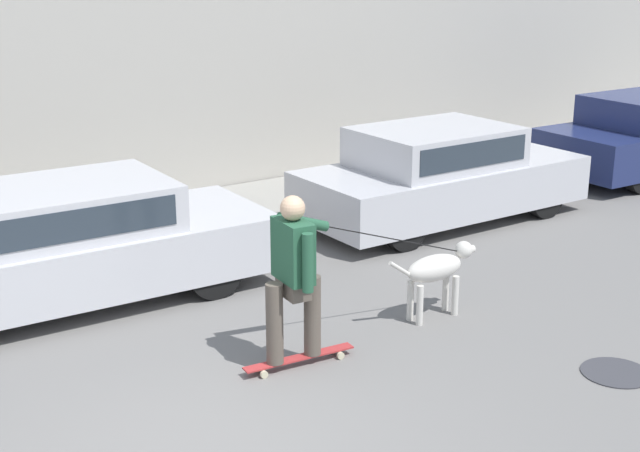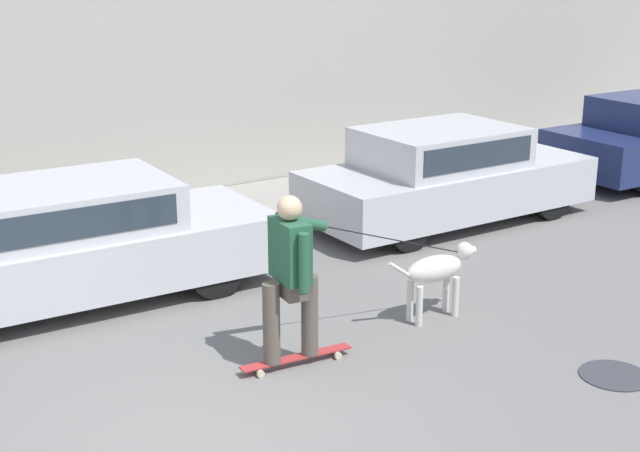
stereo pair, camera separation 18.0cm
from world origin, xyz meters
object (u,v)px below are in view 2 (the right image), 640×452
(dog, at_px, (437,271))
(parked_car_2, at_px, (446,177))
(skateboarder, at_px, (292,272))
(parked_car_1, at_px, (62,244))

(dog, bearing_deg, parked_car_2, 48.21)
(skateboarder, bearing_deg, parked_car_1, 119.54)
(parked_car_1, relative_size, skateboarder, 1.67)
(parked_car_2, bearing_deg, dog, -132.17)
(parked_car_1, height_order, parked_car_2, parked_car_2)
(parked_car_1, distance_m, dog, 3.98)
(parked_car_2, xyz_separation_m, skateboarder, (-4.21, -2.71, 0.28))
(dog, relative_size, skateboarder, 0.41)
(dog, bearing_deg, parked_car_1, 140.65)
(parked_car_2, relative_size, skateboarder, 1.54)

